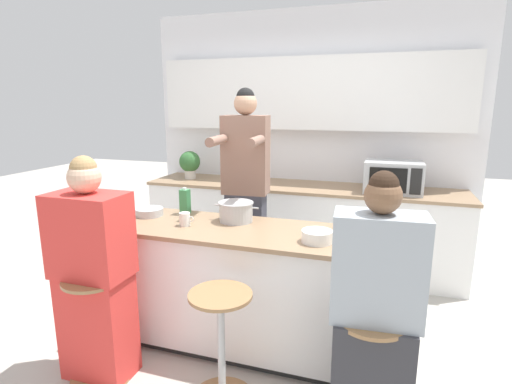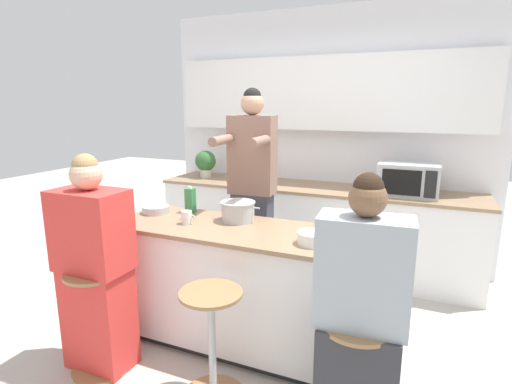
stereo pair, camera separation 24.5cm
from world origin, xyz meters
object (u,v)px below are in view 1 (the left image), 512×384
(bar_stool_center, at_px, (221,345))
(juice_carton, at_px, (185,202))
(person_seated_near, at_px, (374,327))
(bar_stool_leftmost, at_px, (97,326))
(person_cooking, at_px, (246,201))
(banana_bunch, at_px, (356,239))
(fruit_bowl, at_px, (149,212))
(cooking_pot, at_px, (236,212))
(coffee_cup_near, at_px, (185,219))
(kitchen_island, at_px, (253,289))
(potted_plant, at_px, (190,163))
(microwave, at_px, (393,177))
(bar_stool_rightmost, at_px, (368,375))
(person_wrapped_blanket, at_px, (94,277))

(bar_stool_center, bearing_deg, juice_carton, 128.31)
(bar_stool_center, xyz_separation_m, person_seated_near, (0.83, -0.02, 0.28))
(bar_stool_leftmost, height_order, person_cooking, person_cooking)
(bar_stool_center, bearing_deg, banana_bunch, 37.96)
(fruit_bowl, bearing_deg, cooking_pot, 5.47)
(banana_bunch, bearing_deg, coffee_cup_near, -179.37)
(kitchen_island, relative_size, potted_plant, 6.49)
(coffee_cup_near, height_order, microwave, microwave)
(coffee_cup_near, xyz_separation_m, juice_carton, (-0.14, 0.27, 0.05))
(bar_stool_leftmost, distance_m, potted_plant, 2.35)
(bar_stool_leftmost, relative_size, banana_bunch, 4.04)
(bar_stool_rightmost, bearing_deg, potted_plant, 134.25)
(person_wrapped_blanket, height_order, banana_bunch, person_wrapped_blanket)
(bar_stool_center, relative_size, potted_plant, 2.19)
(cooking_pot, distance_m, coffee_cup_near, 0.37)
(person_wrapped_blanket, xyz_separation_m, cooking_pot, (0.66, 0.75, 0.28))
(cooking_pot, distance_m, banana_bunch, 0.89)
(juice_carton, bearing_deg, banana_bunch, -11.27)
(person_wrapped_blanket, height_order, person_seated_near, person_wrapped_blanket)
(fruit_bowl, height_order, juice_carton, juice_carton)
(person_wrapped_blanket, distance_m, microwave, 2.77)
(bar_stool_leftmost, relative_size, potted_plant, 2.19)
(person_seated_near, relative_size, potted_plant, 4.54)
(person_seated_near, distance_m, juice_carton, 1.70)
(bar_stool_rightmost, height_order, person_wrapped_blanket, person_wrapped_blanket)
(bar_stool_rightmost, xyz_separation_m, person_seated_near, (0.01, -0.01, 0.28))
(kitchen_island, distance_m, person_cooking, 0.81)
(cooking_pot, relative_size, potted_plant, 1.09)
(kitchen_island, height_order, microwave, microwave)
(cooking_pot, xyz_separation_m, fruit_bowl, (-0.69, -0.07, -0.04))
(coffee_cup_near, relative_size, banana_bunch, 0.64)
(bar_stool_rightmost, bearing_deg, coffee_cup_near, 157.95)
(person_wrapped_blanket, bearing_deg, bar_stool_leftmost, -55.38)
(bar_stool_leftmost, xyz_separation_m, cooking_pot, (0.63, 0.79, 0.59))
(bar_stool_center, relative_size, person_cooking, 0.37)
(person_seated_near, xyz_separation_m, microwave, (0.08, 2.12, 0.39))
(bar_stool_center, distance_m, juice_carton, 1.18)
(bar_stool_leftmost, xyz_separation_m, person_seated_near, (1.64, 0.04, 0.28))
(banana_bunch, xyz_separation_m, potted_plant, (-1.96, 1.61, 0.16))
(bar_stool_leftmost, distance_m, banana_bunch, 1.70)
(bar_stool_rightmost, xyz_separation_m, banana_bunch, (-0.13, 0.54, 0.54))
(coffee_cup_near, xyz_separation_m, banana_bunch, (1.17, 0.01, -0.02))
(kitchen_island, relative_size, coffee_cup_near, 18.79)
(person_seated_near, height_order, cooking_pot, person_seated_near)
(person_cooking, bearing_deg, kitchen_island, -71.48)
(bar_stool_center, distance_m, banana_bunch, 1.02)
(bar_stool_center, xyz_separation_m, person_wrapped_blanket, (-0.84, -0.02, 0.31))
(person_wrapped_blanket, relative_size, juice_carton, 6.81)
(person_cooking, bearing_deg, potted_plant, 130.93)
(person_wrapped_blanket, xyz_separation_m, juice_carton, (0.21, 0.81, 0.31))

